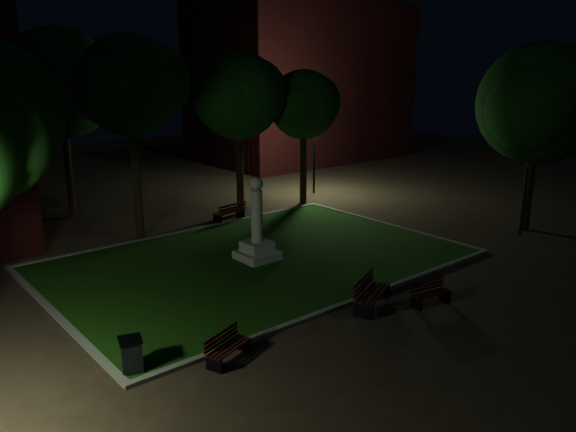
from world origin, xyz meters
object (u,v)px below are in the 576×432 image
object	(u,v)px
monument	(257,237)
trash_bin	(131,356)
bench_west_near	(227,348)
bench_far_side	(230,213)
bench_near_left	(370,294)
bench_near_right	(430,294)

from	to	relation	value
monument	trash_bin	distance (m)	8.57
bench_west_near	bench_far_side	size ratio (longest dim) A/B	0.85
bench_near_left	trash_bin	distance (m)	7.39
bench_near_left	trash_bin	bearing A→B (deg)	147.20
bench_far_side	monument	bearing A→B (deg)	59.36
monument	bench_near_left	world-z (taller)	monument
monument	bench_west_near	bearing A→B (deg)	-132.72
bench_near_right	bench_west_near	bearing A→B (deg)	-179.64
bench_near_left	bench_near_right	size ratio (longest dim) A/B	1.34
bench_near_right	bench_far_side	xyz separation A→B (m)	(0.67, 12.08, 0.07)
bench_near_left	bench_far_side	bearing A→B (deg)	54.13
trash_bin	bench_west_near	bearing A→B (deg)	-24.55
bench_west_near	trash_bin	world-z (taller)	trash_bin
bench_west_near	bench_near_right	bearing A→B (deg)	-29.48
bench_near_left	bench_near_right	world-z (taller)	bench_near_left
bench_near_left	bench_west_near	bearing A→B (deg)	154.23
bench_far_side	bench_near_left	bearing A→B (deg)	71.51
bench_near_left	bench_near_right	distance (m)	1.94
trash_bin	bench_far_side	bearing A→B (deg)	45.89
bench_near_left	bench_far_side	world-z (taller)	bench_near_left
monument	bench_west_near	distance (m)	7.56
bench_near_right	bench_west_near	distance (m)	6.93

